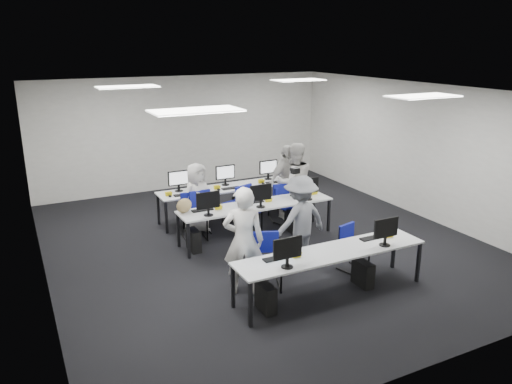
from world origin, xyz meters
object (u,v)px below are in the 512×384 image
desk_front (331,254)px  student_1 (295,182)px  chair_3 (249,218)px  student_3 (286,182)px  chair_2 (194,225)px  chair_6 (237,213)px  chair_1 (353,256)px  chair_5 (197,218)px  desk_mid (257,207)px  chair_7 (280,208)px  student_2 (197,198)px  chair_0 (267,271)px  photographer (300,220)px  student_0 (244,241)px  chair_4 (287,212)px

desk_front → student_1: size_ratio=1.82×
chair_3 → student_3: size_ratio=0.53×
chair_2 → chair_6: chair_6 is taller
chair_1 → chair_2: (-1.98, 2.64, 0.04)m
chair_2 → chair_5: (0.17, 0.30, 0.01)m
desk_mid → student_3: bearing=37.0°
chair_6 → chair_7: 1.02m
student_2 → student_3: 2.13m
chair_7 → student_1: (0.28, -0.16, 0.60)m
chair_6 → chair_0: bearing=-123.8°
chair_0 → photographer: size_ratio=0.55×
desk_front → chair_6: (-0.05, 3.44, -0.38)m
chair_0 → student_0: size_ratio=0.51×
chair_6 → student_1: student_1 is taller
chair_2 → chair_7: bearing=11.1°
student_1 → chair_6: bearing=2.7°
desk_front → chair_0: size_ratio=3.57×
chair_0 → chair_7: (1.76, 2.73, -0.00)m
chair_1 → chair_4: size_ratio=1.00×
chair_0 → chair_4: (1.77, 2.43, -0.03)m
chair_2 → chair_0: bearing=-76.6°
chair_0 → desk_mid: bearing=89.1°
chair_6 → chair_7: (1.02, -0.06, -0.02)m
desk_mid → desk_front: bearing=-90.0°
chair_4 → chair_2: bearing=163.5°
chair_3 → chair_7: bearing=16.2°
chair_7 → photographer: bearing=-96.8°
chair_1 → student_1: student_1 is taller
chair_4 → chair_1: bearing=-106.8°
chair_1 → student_0: bearing=161.6°
chair_5 → chair_6: bearing=-3.1°
student_2 → photographer: bearing=-86.5°
chair_3 → student_1: bearing=5.0°
student_3 → photographer: bearing=-130.3°
student_3 → desk_mid: bearing=-159.2°
chair_1 → chair_3: 2.67m
chair_5 → chair_1: bearing=-59.0°
chair_4 → photographer: (-0.81, -1.87, 0.56)m
chair_6 → student_1: 1.44m
chair_3 → student_0: (-1.26, -2.44, 0.61)m
chair_7 → student_2: 1.96m
chair_3 → chair_1: bearing=-73.9°
chair_2 → chair_3: size_ratio=1.06×
desk_mid → chair_7: chair_7 is taller
chair_4 → chair_0: bearing=-139.9°
student_3 → student_2: bearing=164.0°
chair_2 → student_0: bearing=-86.0°
photographer → student_0: bearing=16.2°
chair_1 → desk_front: bearing=-162.8°
chair_4 → chair_6: (-1.03, 0.36, 0.05)m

